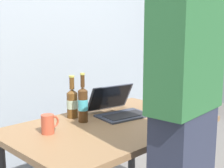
{
  "coord_description": "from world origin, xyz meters",
  "views": [
    {
      "loc": [
        -1.31,
        -1.33,
        1.32
      ],
      "look_at": [
        0.0,
        0.0,
        0.99
      ],
      "focal_mm": 49.47,
      "sensor_mm": 36.0,
      "label": 1
    }
  ],
  "objects_px": {
    "beer_bottle_green": "(83,103)",
    "coffee_mug": "(48,124)",
    "person_figure": "(184,118)",
    "beer_bottle_amber": "(72,102)",
    "laptop": "(118,108)"
  },
  "relations": [
    {
      "from": "laptop",
      "to": "beer_bottle_amber",
      "type": "distance_m",
      "value": 0.32
    },
    {
      "from": "laptop",
      "to": "beer_bottle_green",
      "type": "relative_size",
      "value": 1.25
    },
    {
      "from": "beer_bottle_amber",
      "to": "coffee_mug",
      "type": "height_order",
      "value": "beer_bottle_amber"
    },
    {
      "from": "beer_bottle_green",
      "to": "beer_bottle_amber",
      "type": "bearing_deg",
      "value": 84.46
    },
    {
      "from": "person_figure",
      "to": "coffee_mug",
      "type": "xyz_separation_m",
      "value": [
        -0.29,
        0.7,
        -0.12
      ]
    },
    {
      "from": "beer_bottle_green",
      "to": "coffee_mug",
      "type": "distance_m",
      "value": 0.29
    },
    {
      "from": "laptop",
      "to": "beer_bottle_green",
      "type": "xyz_separation_m",
      "value": [
        -0.28,
        0.04,
        0.08
      ]
    },
    {
      "from": "person_figure",
      "to": "laptop",
      "type": "bearing_deg",
      "value": 68.47
    },
    {
      "from": "person_figure",
      "to": "coffee_mug",
      "type": "bearing_deg",
      "value": 112.67
    },
    {
      "from": "coffee_mug",
      "to": "beer_bottle_green",
      "type": "bearing_deg",
      "value": 6.98
    },
    {
      "from": "laptop",
      "to": "coffee_mug",
      "type": "bearing_deg",
      "value": 179.92
    },
    {
      "from": "beer_bottle_amber",
      "to": "coffee_mug",
      "type": "relative_size",
      "value": 2.56
    },
    {
      "from": "beer_bottle_green",
      "to": "person_figure",
      "type": "relative_size",
      "value": 0.18
    },
    {
      "from": "beer_bottle_green",
      "to": "coffee_mug",
      "type": "height_order",
      "value": "beer_bottle_green"
    },
    {
      "from": "coffee_mug",
      "to": "beer_bottle_amber",
      "type": "bearing_deg",
      "value": 28.82
    }
  ]
}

